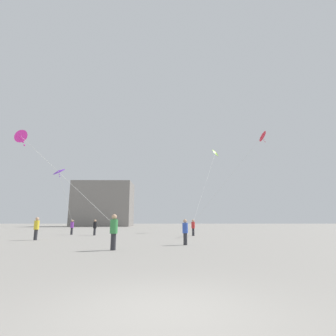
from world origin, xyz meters
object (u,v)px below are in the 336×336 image
(person_in_green, at_px, (114,230))
(person_in_red, at_px, (193,227))
(kite_magenta_diamond, at_px, (22,137))
(person_in_blue, at_px, (185,231))
(kite_violet_diamond, at_px, (59,171))
(person_in_yellow, at_px, (36,227))
(kite_crimson_diamond, at_px, (262,137))
(person_in_black, at_px, (95,227))
(person_in_purple, at_px, (72,226))
(kite_lime_diamond, at_px, (215,153))
(building_left_hall, at_px, (104,204))

(person_in_green, height_order, person_in_red, person_in_green)
(person_in_red, xyz_separation_m, kite_magenta_diamond, (-11.28, -12.48, 5.50))
(person_in_blue, xyz_separation_m, kite_violet_diamond, (-12.56, 9.48, 5.70))
(person_in_yellow, distance_m, kite_crimson_diamond, 24.49)
(person_in_yellow, distance_m, person_in_black, 7.42)
(person_in_red, distance_m, kite_magenta_diamond, 17.70)
(person_in_red, distance_m, kite_crimson_diamond, 12.97)
(person_in_purple, height_order, person_in_blue, person_in_purple)
(person_in_green, bearing_deg, person_in_black, -38.72)
(person_in_red, xyz_separation_m, person_in_blue, (-1.44, -10.29, -0.02))
(person_in_blue, bearing_deg, kite_lime_diamond, 75.44)
(person_in_blue, bearing_deg, person_in_red, 83.62)
(person_in_purple, bearing_deg, kite_violet_diamond, 178.50)
(person_in_red, distance_m, person_in_black, 10.38)
(person_in_black, distance_m, kite_violet_diamond, 6.94)
(person_in_purple, height_order, kite_magenta_diamond, kite_magenta_diamond)
(kite_magenta_diamond, bearing_deg, person_in_blue, 12.59)
(person_in_yellow, xyz_separation_m, person_in_blue, (11.63, -4.16, -0.10))
(person_in_green, height_order, kite_crimson_diamond, kite_crimson_diamond)
(person_in_yellow, distance_m, kite_magenta_diamond, 8.54)
(person_in_black, xyz_separation_m, person_in_blue, (8.91, -11.06, -0.02))
(kite_magenta_diamond, bearing_deg, kite_violet_diamond, 103.10)
(person_in_green, height_order, person_in_black, person_in_green)
(person_in_red, bearing_deg, person_in_black, 82.61)
(kite_violet_diamond, xyz_separation_m, building_left_hall, (-7.57, 49.07, -0.32))
(person_in_purple, distance_m, kite_magenta_diamond, 15.74)
(person_in_black, xyz_separation_m, building_left_hall, (-11.22, 47.49, 5.37))
(person_in_red, relative_size, kite_lime_diamond, 0.15)
(kite_crimson_diamond, bearing_deg, person_in_blue, -130.27)
(person_in_blue, xyz_separation_m, kite_crimson_diamond, (9.57, 11.29, 10.08))
(kite_violet_diamond, bearing_deg, kite_magenta_diamond, -76.90)
(person_in_yellow, distance_m, person_in_red, 14.43)
(person_in_black, distance_m, person_in_blue, 14.20)
(person_in_red, bearing_deg, kite_magenta_diamond, 134.77)
(person_in_purple, height_order, kite_crimson_diamond, kite_crimson_diamond)
(person_in_black, height_order, kite_violet_diamond, kite_violet_diamond)
(person_in_yellow, bearing_deg, person_in_green, -123.27)
(person_in_yellow, relative_size, kite_lime_diamond, 0.17)
(person_in_green, xyz_separation_m, kite_crimson_diamond, (13.50, 14.25, 9.95))
(person_in_blue, relative_size, kite_crimson_diamond, 0.16)
(kite_violet_diamond, bearing_deg, building_left_hall, 98.77)
(person_in_purple, xyz_separation_m, building_left_hall, (-8.29, 46.14, 5.37))
(person_in_purple, relative_size, person_in_black, 0.99)
(person_in_black, bearing_deg, kite_violet_diamond, -124.16)
(person_in_red, distance_m, kite_lime_diamond, 15.14)
(person_in_red, bearing_deg, kite_violet_diamond, 90.18)
(kite_crimson_diamond, xyz_separation_m, kite_lime_diamond, (-3.72, 8.94, 0.47))
(person_in_yellow, height_order, person_in_red, person_in_yellow)
(person_in_green, relative_size, person_in_black, 1.13)
(kite_lime_diamond, distance_m, building_left_hall, 46.58)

